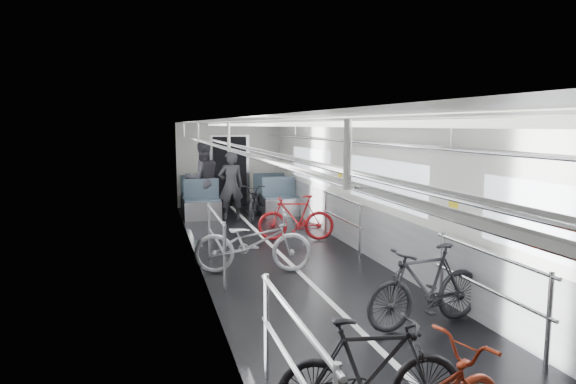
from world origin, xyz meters
The scene contains 8 objects.
car_shell centered at (0.00, 1.78, 1.13)m, with size 3.02×14.01×2.41m.
bike_left_mid centered at (-0.67, -4.22, 0.44)m, with size 0.41×1.47×0.88m, color black.
bike_left_far centered at (-0.70, 0.17, 0.49)m, with size 0.65×1.86×0.97m, color #B5B5BA.
bike_right_near centered at (0.79, -2.54, 0.48)m, with size 0.45×1.60×0.96m, color black.
bike_right_far centered at (0.59, 2.16, 0.47)m, with size 0.44×1.55×0.93m, color #A11317.
bike_aisle centered at (0.30, 4.80, 0.44)m, with size 0.59×1.69×0.89m, color black.
person_standing centered at (-0.31, 4.80, 0.85)m, with size 0.62×0.41×1.70m, color black.
person_seated centered at (-0.93, 5.49, 0.96)m, with size 0.94×0.73×1.92m, color #2F2C34.
Camera 1 is at (-2.27, -7.67, 2.33)m, focal length 32.00 mm.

